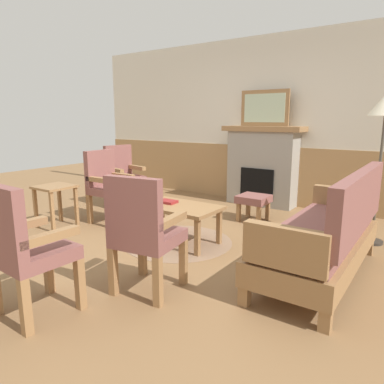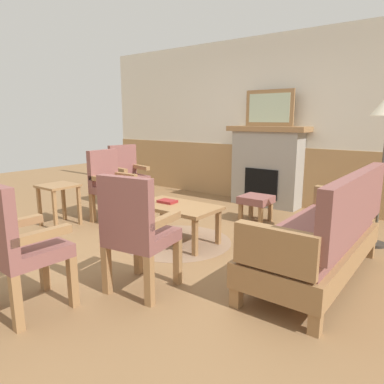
% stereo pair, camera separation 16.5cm
% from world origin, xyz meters
% --- Properties ---
extents(ground_plane, '(14.00, 14.00, 0.00)m').
position_xyz_m(ground_plane, '(0.00, 0.00, 0.00)').
color(ground_plane, olive).
extents(wall_back, '(7.20, 0.14, 2.70)m').
position_xyz_m(wall_back, '(0.00, 2.60, 1.31)').
color(wall_back, silver).
rests_on(wall_back, ground_plane).
extents(fireplace, '(1.30, 0.44, 1.28)m').
position_xyz_m(fireplace, '(0.00, 2.35, 0.65)').
color(fireplace, gray).
rests_on(fireplace, ground_plane).
extents(framed_picture, '(0.80, 0.04, 0.56)m').
position_xyz_m(framed_picture, '(0.00, 2.35, 1.56)').
color(framed_picture, olive).
rests_on(framed_picture, fireplace).
extents(couch, '(0.70, 1.80, 0.98)m').
position_xyz_m(couch, '(1.60, 0.10, 0.40)').
color(couch, olive).
rests_on(couch, ground_plane).
extents(coffee_table, '(0.96, 0.56, 0.44)m').
position_xyz_m(coffee_table, '(-0.02, 0.10, 0.39)').
color(coffee_table, olive).
rests_on(coffee_table, ground_plane).
extents(round_rug, '(1.25, 1.25, 0.01)m').
position_xyz_m(round_rug, '(-0.02, 0.10, 0.00)').
color(round_rug, '#896B51').
rests_on(round_rug, ground_plane).
extents(book_on_table, '(0.21, 0.16, 0.03)m').
position_xyz_m(book_on_table, '(-0.18, 0.11, 0.46)').
color(book_on_table, maroon).
rests_on(book_on_table, coffee_table).
extents(footstool, '(0.40, 0.40, 0.36)m').
position_xyz_m(footstool, '(0.31, 1.40, 0.28)').
color(footstool, olive).
rests_on(footstool, ground_plane).
extents(armchair_near_fireplace, '(0.56, 0.56, 0.98)m').
position_xyz_m(armchair_near_fireplace, '(-1.78, 0.97, 0.54)').
color(armchair_near_fireplace, olive).
rests_on(armchair_near_fireplace, ground_plane).
extents(armchair_by_window_left, '(0.49, 0.49, 0.98)m').
position_xyz_m(armchair_by_window_left, '(-1.32, 0.22, 0.54)').
color(armchair_by_window_left, olive).
rests_on(armchair_by_window_left, ground_plane).
extents(armchair_front_left, '(0.55, 0.55, 0.98)m').
position_xyz_m(armchair_front_left, '(0.49, -1.03, 0.54)').
color(armchair_front_left, olive).
rests_on(armchair_front_left, ground_plane).
extents(armchair_front_center, '(0.50, 0.50, 0.98)m').
position_xyz_m(armchair_front_center, '(0.04, -1.76, 0.54)').
color(armchair_front_center, olive).
rests_on(armchair_front_center, ground_plane).
extents(side_table, '(0.44, 0.44, 0.55)m').
position_xyz_m(side_table, '(-1.69, -0.34, 0.43)').
color(side_table, olive).
rests_on(side_table, ground_plane).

